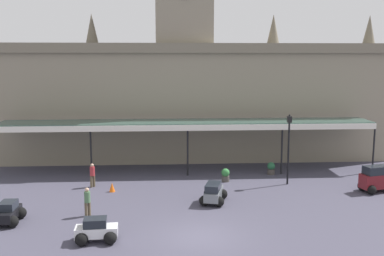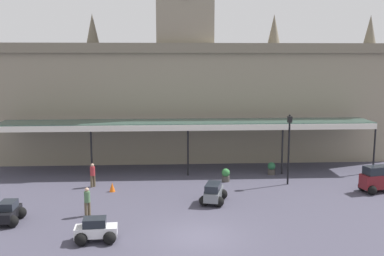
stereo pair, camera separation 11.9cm
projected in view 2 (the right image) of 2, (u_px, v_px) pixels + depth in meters
The scene contains 13 objects.
ground_plane at pixel (199, 236), 22.40m from camera, with size 140.00×140.00×0.00m, color #424050.
station_building at pixel (184, 92), 39.76m from camera, with size 35.37×6.36×18.71m.
entrance_canopy at pixel (187, 123), 34.76m from camera, with size 29.20×3.26×3.99m.
car_white_sedan at pixel (96, 231), 21.75m from camera, with size 2.10×1.60×1.19m.
car_grey_estate at pixel (214, 194), 27.59m from camera, with size 1.91×2.41×1.27m.
car_black_sedan at pixel (8, 214), 24.23m from camera, with size 1.52×2.05×1.19m.
car_maroon_van at pixel (378, 180), 29.79m from camera, with size 2.55×1.93×1.77m.
pedestrian_beside_cars at pixel (93, 174), 30.90m from camera, with size 0.34×0.34×1.67m.
pedestrian_near_entrance at pixel (87, 201), 25.18m from camera, with size 0.34×0.34×1.67m.
victorian_lamppost at pixel (289, 141), 31.20m from camera, with size 0.30×0.30×5.02m.
traffic_cone at pixel (112, 187), 29.89m from camera, with size 0.40×0.40×0.62m, color orange.
planter_forecourt_centre at pixel (271, 168), 34.28m from camera, with size 0.60×0.60×0.96m.
planter_by_canopy at pixel (226, 175), 32.33m from camera, with size 0.60×0.60×0.96m.
Camera 2 is at (-1.53, -21.23, 8.88)m, focal length 41.66 mm.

